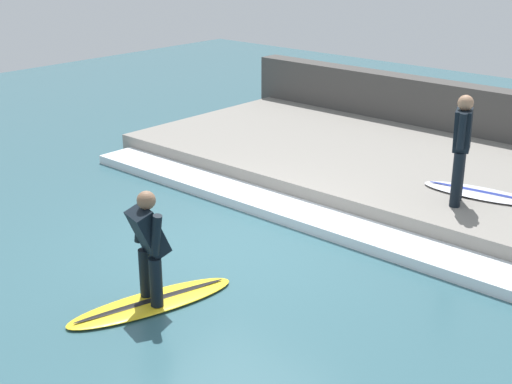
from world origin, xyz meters
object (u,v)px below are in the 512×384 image
at_px(surfer_riding, 149,241).
at_px(surfboard_waiting_near, 480,193).
at_px(surfer_waiting_near, 461,144).
at_px(surfboard_riding, 152,302).

relative_size(surfer_riding, surfboard_waiting_near, 0.75).
bearing_deg(surfer_waiting_near, surfboard_riding, 161.49).
xyz_separation_m(surfboard_riding, surfer_riding, (0.00, 0.00, 0.79)).
bearing_deg(surfer_waiting_near, surfer_riding, 161.49).
bearing_deg(surfboard_waiting_near, surfboard_riding, 162.09).
bearing_deg(surfer_riding, surfboard_waiting_near, -17.91).
bearing_deg(surfboard_waiting_near, surfer_riding, 162.09).
height_order(surfboard_riding, surfer_waiting_near, surfer_waiting_near).
xyz_separation_m(surfer_riding, surfer_waiting_near, (4.55, -1.52, 0.45)).
height_order(surfer_riding, surfboard_waiting_near, surfer_riding).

